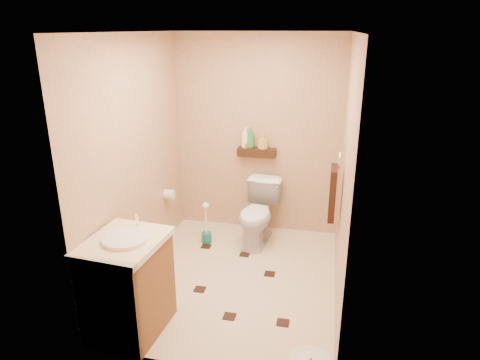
# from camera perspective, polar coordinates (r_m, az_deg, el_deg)

# --- Properties ---
(ground) EXTENTS (2.50, 2.50, 0.00)m
(ground) POSITION_cam_1_polar(r_m,az_deg,el_deg) (4.52, -0.55, -12.92)
(ground) COLOR beige
(ground) RESTS_ON ground
(wall_back) EXTENTS (2.00, 0.04, 2.40)m
(wall_back) POSITION_cam_1_polar(r_m,az_deg,el_deg) (5.19, 2.41, 5.87)
(wall_back) COLOR tan
(wall_back) RESTS_ON ground
(wall_front) EXTENTS (2.00, 0.04, 2.40)m
(wall_front) POSITION_cam_1_polar(r_m,az_deg,el_deg) (2.88, -6.04, -5.81)
(wall_front) COLOR tan
(wall_front) RESTS_ON ground
(wall_left) EXTENTS (0.04, 2.50, 2.40)m
(wall_left) POSITION_cam_1_polar(r_m,az_deg,el_deg) (4.32, -13.66, 2.50)
(wall_left) COLOR tan
(wall_left) RESTS_ON ground
(wall_right) EXTENTS (0.04, 2.50, 2.40)m
(wall_right) POSITION_cam_1_polar(r_m,az_deg,el_deg) (3.92, 13.81, 0.72)
(wall_right) COLOR tan
(wall_right) RESTS_ON ground
(ceiling) EXTENTS (2.00, 2.50, 0.02)m
(ceiling) POSITION_cam_1_polar(r_m,az_deg,el_deg) (3.81, -0.67, 19.14)
(ceiling) COLOR white
(ceiling) RESTS_ON wall_back
(wall_shelf) EXTENTS (0.46, 0.14, 0.10)m
(wall_shelf) POSITION_cam_1_polar(r_m,az_deg,el_deg) (5.16, 2.23, 3.72)
(wall_shelf) COLOR #31190D
(wall_shelf) RESTS_ON wall_back
(floor_accents) EXTENTS (1.16, 1.31, 0.01)m
(floor_accents) POSITION_cam_1_polar(r_m,az_deg,el_deg) (4.47, -0.33, -13.27)
(floor_accents) COLOR black
(floor_accents) RESTS_ON ground
(toilet) EXTENTS (0.49, 0.76, 0.74)m
(toilet) POSITION_cam_1_polar(r_m,az_deg,el_deg) (5.05, 2.43, -4.50)
(toilet) COLOR white
(toilet) RESTS_ON ground
(vanity) EXTENTS (0.63, 0.74, 0.98)m
(vanity) POSITION_cam_1_polar(r_m,az_deg,el_deg) (3.74, -14.70, -13.34)
(vanity) COLOR brown
(vanity) RESTS_ON ground
(toilet_brush) EXTENTS (0.12, 0.12, 0.52)m
(toilet_brush) POSITION_cam_1_polar(r_m,az_deg,el_deg) (5.12, -4.51, -6.49)
(toilet_brush) COLOR #1A685C
(toilet_brush) RESTS_ON ground
(towel_ring) EXTENTS (0.12, 0.30, 0.76)m
(towel_ring) POSITION_cam_1_polar(r_m,az_deg,el_deg) (4.24, 12.30, -1.38)
(towel_ring) COLOR silver
(towel_ring) RESTS_ON wall_right
(toilet_paper) EXTENTS (0.12, 0.11, 0.12)m
(toilet_paper) POSITION_cam_1_polar(r_m,az_deg,el_deg) (5.06, -9.42, -1.88)
(toilet_paper) COLOR silver
(toilet_paper) RESTS_ON wall_left
(bottle_a) EXTENTS (0.12, 0.12, 0.25)m
(bottle_a) POSITION_cam_1_polar(r_m,az_deg,el_deg) (5.14, 0.71, 5.70)
(bottle_a) COLOR white
(bottle_a) RESTS_ON wall_shelf
(bottle_b) EXTENTS (0.09, 0.09, 0.15)m
(bottle_b) POSITION_cam_1_polar(r_m,az_deg,el_deg) (5.15, 0.72, 5.12)
(bottle_b) COLOR orange
(bottle_b) RESTS_ON wall_shelf
(bottle_c) EXTENTS (0.12, 0.12, 0.13)m
(bottle_c) POSITION_cam_1_polar(r_m,az_deg,el_deg) (5.15, 0.84, 5.02)
(bottle_c) COLOR red
(bottle_c) RESTS_ON wall_shelf
(bottle_d) EXTENTS (0.13, 0.13, 0.25)m
(bottle_d) POSITION_cam_1_polar(r_m,az_deg,el_deg) (5.12, 1.36, 5.67)
(bottle_d) COLOR #2B8334
(bottle_d) RESTS_ON wall_shelf
(bottle_e) EXTENTS (0.11, 0.11, 0.18)m
(bottle_e) POSITION_cam_1_polar(r_m,az_deg,el_deg) (5.11, 3.07, 5.17)
(bottle_e) COLOR #E6B64C
(bottle_e) RESTS_ON wall_shelf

